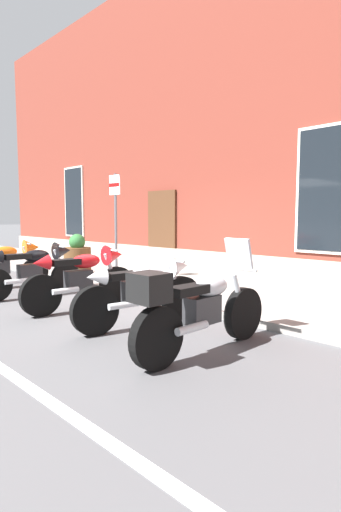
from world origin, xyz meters
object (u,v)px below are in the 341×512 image
(motorcycle_black_sport, at_px, (36,268))
(barrel_planter, at_px, (77,258))
(parking_sign, at_px, (115,212))
(motorcycle_white_sport, at_px, (146,288))
(motorcycle_silver_touring, at_px, (199,308))
(motorcycle_red_sport, at_px, (85,275))
(motorcycle_orange_sport, at_px, (5,262))

(motorcycle_black_sport, bearing_deg, barrel_planter, 126.78)
(parking_sign, distance_m, barrel_planter, 1.77)
(motorcycle_black_sport, distance_m, parking_sign, 2.21)
(motorcycle_white_sport, distance_m, motorcycle_silver_touring, 1.38)
(motorcycle_red_sport, bearing_deg, parking_sign, 130.71)
(motorcycle_orange_sport, distance_m, parking_sign, 2.68)
(parking_sign, bearing_deg, motorcycle_silver_touring, -25.63)
(motorcycle_white_sport, bearing_deg, parking_sign, 150.22)
(motorcycle_red_sport, height_order, motorcycle_white_sport, motorcycle_red_sport)
(motorcycle_black_sport, bearing_deg, motorcycle_red_sport, 3.48)
(parking_sign, bearing_deg, motorcycle_white_sport, -29.78)
(motorcycle_orange_sport, xyz_separation_m, motorcycle_black_sport, (1.37, 0.07, 0.00))
(parking_sign, relative_size, barrel_planter, 2.36)
(motorcycle_black_sport, bearing_deg, motorcycle_orange_sport, -177.24)
(motorcycle_red_sport, distance_m, parking_sign, 2.63)
(motorcycle_red_sport, relative_size, motorcycle_white_sport, 1.00)
(motorcycle_black_sport, relative_size, barrel_planter, 2.01)
(motorcycle_red_sport, bearing_deg, barrel_planter, 150.98)
(motorcycle_white_sport, height_order, barrel_planter, barrel_planter)
(motorcycle_orange_sport, distance_m, motorcycle_red_sport, 3.00)
(motorcycle_silver_touring, relative_size, barrel_planter, 2.12)
(motorcycle_silver_touring, height_order, barrel_planter, motorcycle_silver_touring)
(parking_sign, bearing_deg, motorcycle_orange_sport, -126.15)
(motorcycle_white_sport, relative_size, motorcycle_silver_touring, 0.97)
(motorcycle_white_sport, xyz_separation_m, motorcycle_silver_touring, (1.33, -0.36, -0.00))
(motorcycle_black_sport, relative_size, motorcycle_silver_touring, 0.95)
(motorcycle_red_sport, bearing_deg, motorcycle_orange_sport, -176.85)
(motorcycle_black_sport, bearing_deg, parking_sign, 88.02)
(motorcycle_white_sport, distance_m, parking_sign, 3.72)
(motorcycle_orange_sport, xyz_separation_m, motorcycle_silver_touring, (5.85, -0.15, -0.03))
(motorcycle_orange_sport, relative_size, motorcycle_white_sport, 1.00)
(motorcycle_silver_touring, relative_size, parking_sign, 0.90)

